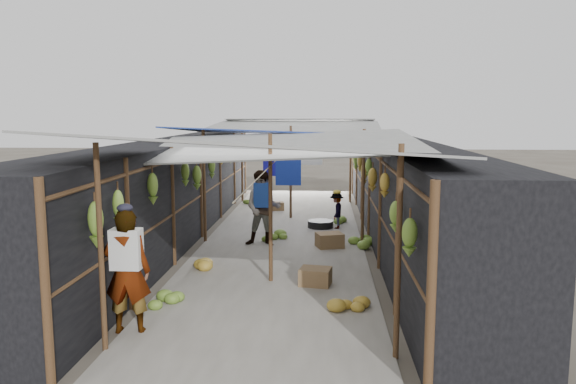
% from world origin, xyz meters
% --- Properties ---
extents(ground, '(80.00, 80.00, 0.00)m').
position_xyz_m(ground, '(0.00, 0.00, 0.00)').
color(ground, '#6B6356').
rests_on(ground, ground).
extents(aisle_slab, '(3.60, 16.00, 0.02)m').
position_xyz_m(aisle_slab, '(0.00, 6.50, 0.01)').
color(aisle_slab, '#9E998E').
rests_on(aisle_slab, ground).
extents(stall_left, '(1.40, 15.00, 2.30)m').
position_xyz_m(stall_left, '(-2.70, 6.50, 1.15)').
color(stall_left, black).
rests_on(stall_left, ground).
extents(stall_right, '(1.40, 15.00, 2.30)m').
position_xyz_m(stall_right, '(2.70, 6.50, 1.15)').
color(stall_right, black).
rests_on(stall_right, ground).
extents(crate_near, '(0.66, 0.59, 0.33)m').
position_xyz_m(crate_near, '(1.06, 5.57, 0.17)').
color(crate_near, olive).
rests_on(crate_near, ground).
extents(crate_mid, '(0.59, 0.50, 0.31)m').
position_xyz_m(crate_mid, '(0.79, 2.81, 0.16)').
color(crate_mid, olive).
rests_on(crate_mid, ground).
extents(crate_back, '(0.46, 0.40, 0.26)m').
position_xyz_m(crate_back, '(-0.49, 10.23, 0.13)').
color(crate_back, olive).
rests_on(crate_back, ground).
extents(black_basin, '(0.66, 0.66, 0.20)m').
position_xyz_m(black_basin, '(0.85, 7.70, 0.10)').
color(black_basin, black).
rests_on(black_basin, ground).
extents(vendor_elderly, '(0.65, 0.45, 1.70)m').
position_xyz_m(vendor_elderly, '(-1.70, 0.61, 0.85)').
color(vendor_elderly, silver).
rests_on(vendor_elderly, ground).
extents(shopper_blue, '(0.84, 0.66, 1.69)m').
position_xyz_m(shopper_blue, '(-0.42, 5.71, 0.85)').
color(shopper_blue, navy).
rests_on(shopper_blue, ground).
extents(vendor_seated, '(0.42, 0.65, 0.95)m').
position_xyz_m(vendor_seated, '(1.25, 7.62, 0.47)').
color(vendor_seated, '#47423D').
rests_on(vendor_seated, ground).
extents(market_canopy, '(5.62, 15.20, 2.77)m').
position_xyz_m(market_canopy, '(0.03, 6.86, 2.41)').
color(market_canopy, brown).
rests_on(market_canopy, ground).
extents(hanging_bananas, '(3.95, 14.03, 0.82)m').
position_xyz_m(hanging_bananas, '(-0.22, 6.26, 1.65)').
color(hanging_bananas, olive).
rests_on(hanging_bananas, ground).
extents(floor_bananas, '(3.83, 10.25, 0.32)m').
position_xyz_m(floor_bananas, '(0.04, 5.22, 0.14)').
color(floor_bananas, olive).
rests_on(floor_bananas, ground).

